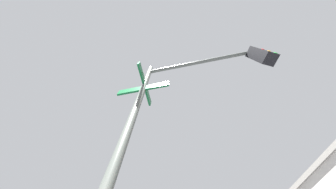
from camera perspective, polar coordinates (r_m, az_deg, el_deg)
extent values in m
cylinder|color=#474C47|center=(2.20, -13.97, -10.66)|extent=(0.12, 0.12, 5.60)
cylinder|color=#474C47|center=(4.32, 11.45, 11.64)|extent=(1.29, 2.54, 0.09)
cube|color=black|center=(4.34, 31.28, 12.30)|extent=(0.28, 0.28, 0.80)
sphere|color=red|center=(4.62, 31.47, 13.24)|extent=(0.18, 0.18, 0.18)
sphere|color=orange|center=(4.41, 33.04, 12.45)|extent=(0.18, 0.18, 0.18)
sphere|color=green|center=(4.21, 34.75, 11.57)|extent=(0.18, 0.18, 0.18)
cube|color=#0F5128|center=(3.27, -9.20, 2.26)|extent=(0.52, 1.01, 0.20)
cube|color=#0F5128|center=(3.47, -8.67, 3.69)|extent=(0.92, 0.47, 0.20)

